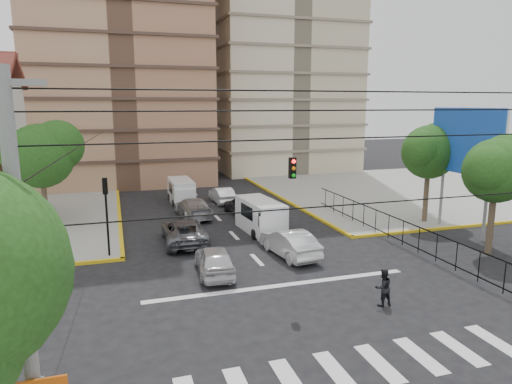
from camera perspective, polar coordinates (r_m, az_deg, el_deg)
name	(u,v)px	position (r m, az deg, el deg)	size (l,w,h in m)	color
ground	(290,295)	(21.13, 4.32, -12.76)	(160.00, 160.00, 0.00)	black
sidewalk_ne	(404,190)	(47.47, 17.98, 0.20)	(26.00, 26.00, 0.15)	gray
crosswalk_stripes	(358,367)	(16.34, 12.64, -20.60)	(12.00, 2.40, 0.01)	silver
stop_line	(281,285)	(22.16, 3.15, -11.58)	(13.00, 0.40, 0.01)	silver
park_fence	(402,247)	(28.98, 17.79, -6.62)	(0.10, 22.50, 1.66)	black
billboard	(467,143)	(32.41, 24.83, 5.54)	(0.36, 6.20, 8.10)	slate
tree_park_a	(497,168)	(28.70, 27.94, 2.71)	(4.41, 3.60, 6.83)	#473828
tree_park_c	(430,149)	(34.52, 20.95, 4.99)	(4.65, 3.80, 7.25)	#473828
tree_tudor	(42,153)	(34.43, -25.17, 4.46)	(5.39, 4.40, 7.43)	#473828
traffic_light_nw	(106,204)	(26.30, -18.23, -1.40)	(0.28, 0.22, 4.40)	black
traffic_light_hanging	(312,172)	(17.67, 7.03, 2.46)	(18.00, 9.12, 0.92)	black
utility_pole_sw	(25,305)	(9.84, -26.88, -12.49)	(1.40, 0.28, 9.00)	slate
van_right_lane	(262,218)	(30.36, 0.71, -3.22)	(2.30, 4.98, 2.18)	silver
van_left_lane	(182,192)	(39.83, -9.28, -0.03)	(1.95, 4.59, 2.06)	silver
car_silver_front_left	(214,260)	(23.38, -5.21, -8.45)	(1.74, 4.33, 1.48)	silver
car_white_front_right	(289,243)	(25.98, 4.20, -6.36)	(1.63, 4.66, 1.54)	silver
car_grey_mid_left	(184,231)	(28.61, -8.97, -4.87)	(2.50, 5.43, 1.51)	#5C5E64
car_silver_rear_left	(193,208)	(34.97, -7.90, -1.93)	(2.11, 5.20, 1.51)	#A6A6AB
car_darkgrey_mid_right	(242,205)	(35.42, -1.74, -1.69)	(1.75, 4.36, 1.48)	#2B2A2D
car_white_rear_right	(222,195)	(39.87, -4.27, -0.37)	(1.46, 4.18, 1.38)	white
pedestrian_crosswalk	(383,287)	(20.52, 15.59, -11.42)	(0.79, 0.62, 1.63)	black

